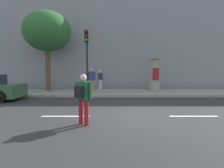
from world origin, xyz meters
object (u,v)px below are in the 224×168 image
at_px(poster_column, 155,74).
at_px(traffic_light, 87,52).
at_px(street_tree, 47,32).
at_px(pedestrian_in_red_top, 100,78).
at_px(pedestrian_in_light_jacket, 91,78).
at_px(pedestrian_with_bag, 83,95).

bearing_deg(poster_column, traffic_light, -154.91).
height_order(street_tree, pedestrian_in_red_top, street_tree).
bearing_deg(pedestrian_in_light_jacket, pedestrian_with_bag, -85.67).
bearing_deg(pedestrian_with_bag, traffic_light, 96.31).
height_order(poster_column, street_tree, street_tree).
distance_m(street_tree, pedestrian_in_red_top, 5.42).
distance_m(pedestrian_with_bag, pedestrian_in_red_top, 9.59).
xyz_separation_m(traffic_light, pedestrian_in_red_top, (0.66, 3.24, -1.85)).
distance_m(street_tree, pedestrian_in_light_jacket, 5.01).
bearing_deg(traffic_light, poster_column, 25.09).
xyz_separation_m(pedestrian_with_bag, pedestrian_in_red_top, (-0.05, 9.59, 0.11)).
xyz_separation_m(pedestrian_in_light_jacket, pedestrian_in_red_top, (0.54, 1.90, -0.11)).
xyz_separation_m(poster_column, pedestrian_in_red_top, (-4.20, 0.97, -0.38)).
xyz_separation_m(traffic_light, pedestrian_with_bag, (0.70, -6.35, -1.96)).
bearing_deg(street_tree, traffic_light, -35.96).
height_order(traffic_light, pedestrian_in_red_top, traffic_light).
xyz_separation_m(street_tree, pedestrian_with_bag, (4.02, -8.76, -3.70)).
distance_m(poster_column, pedestrian_with_bag, 9.59).
height_order(pedestrian_with_bag, pedestrian_in_red_top, pedestrian_in_red_top).
bearing_deg(pedestrian_in_red_top, street_tree, -168.13).
distance_m(pedestrian_in_light_jacket, pedestrian_in_red_top, 1.98).
bearing_deg(poster_column, pedestrian_with_bag, -115.72).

